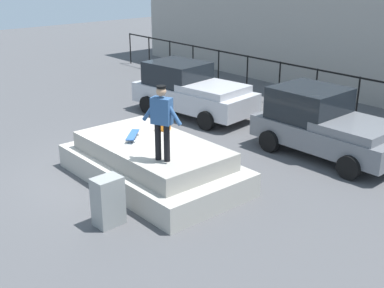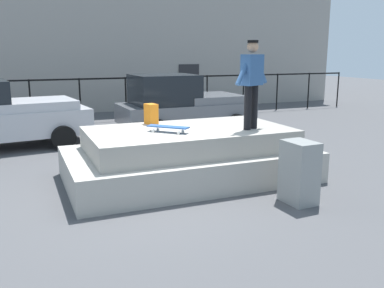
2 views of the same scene
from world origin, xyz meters
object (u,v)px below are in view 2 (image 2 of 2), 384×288
Objects in this scene: skateboard at (168,127)px; backpack at (151,114)px; car_grey_pickup_mid at (181,104)px; skateboarder at (252,78)px; utility_box at (299,172)px.

backpack reaches higher than skateboard.
skateboard is 0.17× the size of car_grey_pickup_mid.
backpack is 0.10× the size of car_grey_pickup_mid.
skateboard is 1.69× the size of backpack.
skateboarder is 1.89m from skateboard.
backpack is 0.40× the size of utility_box.
car_grey_pickup_mid is 3.95× the size of utility_box.
backpack is at bearing 118.42° from utility_box.
utility_box is at bearing -46.76° from skateboard.
car_grey_pickup_mid is (2.22, 5.05, -0.23)m from skateboard.
car_grey_pickup_mid reaches higher than utility_box.
skateboard is at bearing 130.44° from utility_box.
car_grey_pickup_mid is at bearing 66.25° from skateboard.
skateboard is at bearing 169.61° from skateboarder.
skateboard is at bearing 167.87° from backpack.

